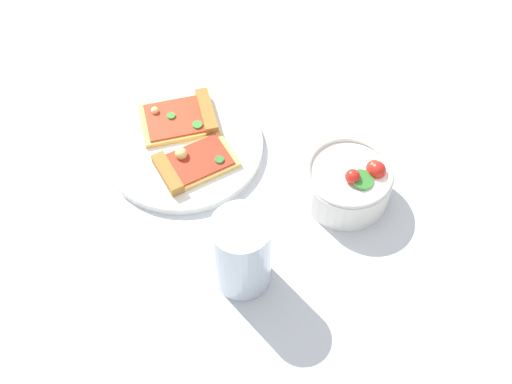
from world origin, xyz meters
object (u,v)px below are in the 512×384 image
Objects in this scene: pizza_slice_near at (185,117)px; pizza_slice_far at (190,164)px; plate at (184,146)px; salad_bowl at (348,182)px; soda_glass at (242,254)px.

pizza_slice_near is 1.04× the size of pizza_slice_far.
plate is 1.94× the size of salad_bowl.
plate is 1.83× the size of pizza_slice_far.
pizza_slice_near is 0.28m from salad_bowl.
salad_bowl is at bearing -0.42° from pizza_slice_far.
pizza_slice_near is 0.29m from soda_glass.
soda_glass reaches higher than plate.
soda_glass reaches higher than salad_bowl.
plate is 1.89× the size of soda_glass.
salad_bowl is (0.26, -0.09, 0.01)m from pizza_slice_near.
plate is at bearing 122.97° from soda_glass.
pizza_slice_near is 0.09m from pizza_slice_far.
pizza_slice_near is at bearing 161.03° from salad_bowl.
soda_glass is (0.13, -0.20, 0.05)m from plate.
pizza_slice_near reaches higher than plate.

